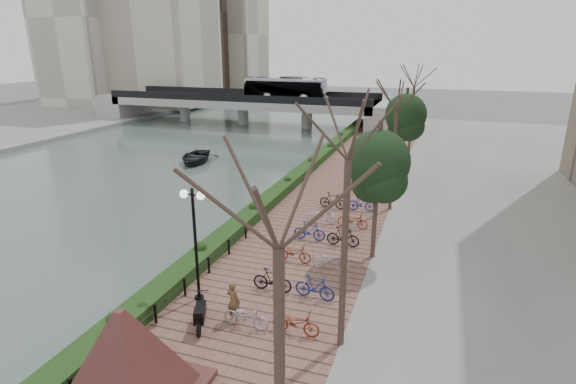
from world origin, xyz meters
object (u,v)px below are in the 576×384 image
at_px(lamppost, 194,220).
at_px(boat, 195,157).
at_px(granite_monument, 125,358).
at_px(motorcycle, 200,312).
at_px(pedestrian, 233,301).

relative_size(lamppost, boat, 0.93).
distance_m(granite_monument, boat, 29.87).
bearing_deg(lamppost, motorcycle, -58.39).
height_order(granite_monument, boat, granite_monument).
bearing_deg(lamppost, pedestrian, -24.61).
height_order(granite_monument, lamppost, lamppost).
bearing_deg(boat, motorcycle, -72.51).
xyz_separation_m(lamppost, pedestrian, (1.96, -0.90, -2.56)).
distance_m(granite_monument, lamppost, 5.87).
distance_m(lamppost, boat, 24.77).
distance_m(pedestrian, boat, 26.35).
relative_size(pedestrian, boat, 0.32).
bearing_deg(boat, pedestrian, -69.91).
relative_size(lamppost, pedestrian, 2.93).
distance_m(lamppost, pedestrian, 3.34).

